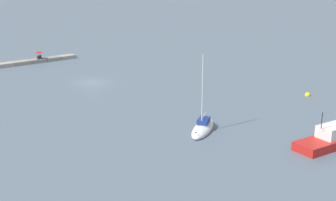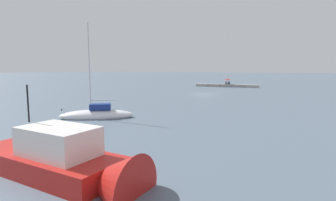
{
  "view_description": "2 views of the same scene",
  "coord_description": "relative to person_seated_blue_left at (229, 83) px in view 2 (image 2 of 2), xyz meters",
  "views": [
    {
      "loc": [
        31.56,
        54.84,
        15.24
      ],
      "look_at": [
        3.43,
        20.5,
        2.52
      ],
      "focal_mm": 50.12,
      "sensor_mm": 36.0,
      "label": 1
    },
    {
      "loc": [
        -11.81,
        41.21,
        3.96
      ],
      "look_at": [
        -4.33,
        24.15,
        1.75
      ],
      "focal_mm": 28.69,
      "sensor_mm": 36.0,
      "label": 2
    }
  ],
  "objects": [
    {
      "name": "person_seated_grey_right",
      "position": [
        0.56,
        0.13,
        0.0
      ],
      "size": [
        0.46,
        0.64,
        0.73
      ],
      "rotation": [
        0.0,
        0.0,
        0.13
      ],
      "color": "#1E2333",
      "rests_on": "seawall_pier"
    },
    {
      "name": "sailboat_white_near",
      "position": [
        2.49,
        41.66,
        -0.54
      ],
      "size": [
        5.79,
        4.56,
        7.83
      ],
      "rotation": [
        0.0,
        0.0,
        5.29
      ],
      "color": "silver",
      "rests_on": "ground_plane"
    },
    {
      "name": "ground_plane",
      "position": [
        0.53,
        17.66,
        -0.83
      ],
      "size": [
        500.0,
        500.0,
        0.0
      ],
      "primitive_type": "plane",
      "color": "slate"
    },
    {
      "name": "umbrella_open_red",
      "position": [
        0.29,
        0.02,
        0.87
      ],
      "size": [
        1.39,
        1.39,
        1.3
      ],
      "color": "black",
      "rests_on": "seawall_pier"
    },
    {
      "name": "motorboat_red_mid",
      "position": [
        -4.23,
        51.75,
        -0.39
      ],
      "size": [
        7.68,
        3.07,
        4.2
      ],
      "rotation": [
        0.0,
        0.0,
        1.46
      ],
      "color": "red",
      "rests_on": "ground_plane"
    },
    {
      "name": "person_seated_blue_left",
      "position": [
        0.0,
        0.0,
        0.0
      ],
      "size": [
        0.46,
        0.64,
        0.73
      ],
      "rotation": [
        0.0,
        0.0,
        0.13
      ],
      "color": "#1E2333",
      "rests_on": "seawall_pier"
    },
    {
      "name": "seawall_pier",
      "position": [
        0.53,
        -0.07,
        -0.54
      ],
      "size": [
        13.42,
        1.77,
        0.58
      ],
      "color": "gray",
      "rests_on": "ground_plane"
    }
  ]
}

